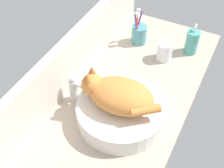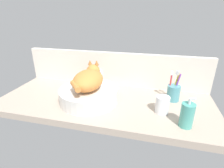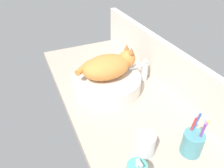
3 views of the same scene
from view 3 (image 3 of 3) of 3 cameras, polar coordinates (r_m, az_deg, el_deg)
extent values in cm
cube|color=#B2A08E|center=(112.45, 2.11, -4.17)|extent=(131.37, 54.26, 4.00)
cube|color=silver|center=(115.92, 13.65, 4.57)|extent=(131.37, 3.60, 24.16)
cylinder|color=silver|center=(113.94, -1.38, 0.31)|extent=(35.41, 35.41, 8.23)
ellipsoid|color=orange|center=(108.69, -1.45, 4.46)|extent=(19.01, 26.32, 11.00)
sphere|color=orange|center=(113.11, 3.92, 6.59)|extent=(8.80, 8.80, 8.80)
cone|color=#A4632D|center=(112.77, 3.87, 9.59)|extent=(2.80, 2.80, 3.20)
cone|color=#A4632D|center=(109.48, 5.10, 8.69)|extent=(2.80, 2.80, 3.20)
cylinder|color=orange|center=(107.81, -7.42, 4.18)|extent=(9.42, 10.55, 3.20)
cylinder|color=silver|center=(121.48, 8.44, 3.14)|extent=(3.60, 3.60, 11.00)
cylinder|color=silver|center=(116.74, 6.51, 4.69)|extent=(2.47, 10.06, 2.20)
sphere|color=silver|center=(118.08, 8.72, 5.88)|extent=(2.80, 2.80, 2.80)
cylinder|color=silver|center=(68.58, 6.72, -19.83)|extent=(1.20, 1.20, 2.80)
cylinder|color=silver|center=(66.87, 7.34, -19.90)|extent=(2.20, 1.00, 1.00)
cylinder|color=teal|center=(88.99, 20.22, -14.34)|extent=(7.73, 7.73, 9.57)
cylinder|color=blue|center=(87.48, 20.10, -11.37)|extent=(1.74, 3.73, 16.93)
cube|color=white|center=(81.81, 21.29, -7.25)|extent=(1.32, 1.19, 2.56)
cylinder|color=#D13838|center=(87.23, 19.88, -11.47)|extent=(1.13, 2.88, 17.00)
cube|color=white|center=(81.54, 21.07, -7.34)|extent=(1.23, 1.08, 2.49)
cylinder|color=purple|center=(86.28, 22.03, -12.75)|extent=(3.35, 3.20, 16.92)
cube|color=white|center=(80.53, 23.36, -8.66)|extent=(1.55, 1.12, 2.63)
cylinder|color=yellow|center=(87.00, 22.03, -12.26)|extent=(3.69, 1.60, 16.94)
cube|color=white|center=(81.29, 23.34, -8.17)|extent=(1.58, 0.90, 2.60)
cylinder|color=white|center=(84.53, 8.62, -15.32)|extent=(7.41, 7.41, 9.43)
cylinder|color=silver|center=(85.81, 8.52, -16.02)|extent=(6.52, 6.52, 6.12)
camera|label=1|loc=(1.61, -31.22, 42.73)|focal=50.00mm
camera|label=2|loc=(0.75, -66.73, -0.56)|focal=28.00mm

